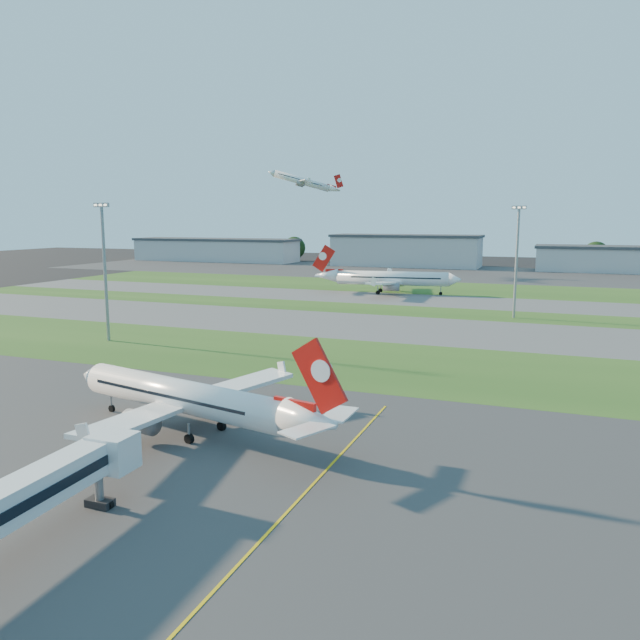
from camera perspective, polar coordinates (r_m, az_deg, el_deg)
The scene contains 21 objects.
ground at distance 53.65m, azimuth -8.09°, elevation -16.19°, with size 700.00×700.00×0.00m, color black.
apron_near at distance 53.65m, azimuth -8.09°, elevation -16.19°, with size 300.00×70.00×0.01m, color #333335.
grass_strip_a at distance 99.86m, azimuth 6.49°, elevation -4.08°, with size 300.00×34.00×0.01m, color #254B19.
taxiway_a at distance 131.45m, azimuth 10.08°, elevation -0.93°, with size 300.00×32.00×0.01m, color #515154.
grass_strip_b at distance 155.77m, azimuth 11.82°, elevation 0.60°, with size 300.00×18.00×0.01m, color #254B19.
taxiway_b at distance 177.33m, azimuth 12.95°, elevation 1.60°, with size 300.00×26.00×0.01m, color #515154.
grass_strip_c at distance 209.84m, azimuth 14.22°, elevation 2.72°, with size 300.00×40.00×0.01m, color #254B19.
apron_far at distance 269.25m, azimuth 15.74°, elevation 4.05°, with size 400.00×80.00×0.01m, color #333335.
yellow_line at distance 51.63m, azimuth -2.99°, elevation -17.18°, with size 0.25×60.00×0.02m, color gold.
airliner_parked at distance 69.42m, azimuth -12.24°, elevation -6.95°, with size 34.52×28.96×10.93m.
airliner_taxiing at distance 193.01m, azimuth 6.50°, elevation 3.77°, with size 42.28×35.66×13.22m.
airliner_departing at distance 271.96m, azimuth -1.61°, elevation 12.56°, with size 27.55×23.53×9.32m.
light_mast_west at distance 123.11m, azimuth -19.10°, elevation 4.97°, with size 3.20×0.70×25.80m.
light_mast_centre at distance 150.69m, azimuth 17.55°, elevation 5.75°, with size 3.20×0.70×25.80m.
hangar_far_west at distance 344.72m, azimuth -9.52°, elevation 6.36°, with size 91.80×23.00×12.20m.
hangar_west at distance 305.46m, azimuth 7.85°, elevation 6.32°, with size 71.40×23.00×15.20m.
hangar_east at distance 299.34m, azimuth 26.90°, elevation 4.97°, with size 81.60×23.00×11.20m.
tree_far_west at distance 377.13m, azimuth -13.81°, elevation 6.52°, with size 11.00×11.00×12.00m.
tree_west at distance 340.05m, azimuth -2.37°, elevation 6.61°, with size 12.10×12.10×13.20m.
tree_mid_west at distance 311.78m, azimuth 12.81°, elevation 5.91°, with size 9.90×9.90×10.80m.
tree_mid_east at distance 312.05m, azimuth 23.91°, elevation 5.53°, with size 11.55×11.55×12.60m.
Camera 1 is at (23.83, -42.21, 23.00)m, focal length 35.00 mm.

